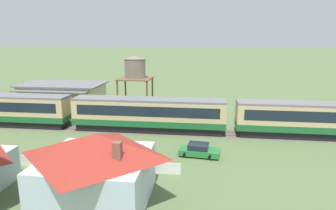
% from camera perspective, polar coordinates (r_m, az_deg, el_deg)
% --- Properties ---
extents(ground_plane, '(600.00, 600.00, 0.00)m').
position_cam_1_polar(ground_plane, '(39.23, 5.19, -4.92)').
color(ground_plane, '#566B42').
extents(passenger_train, '(61.38, 3.20, 4.28)m').
position_cam_1_polar(passenger_train, '(38.50, -3.29, -1.56)').
color(passenger_train, '#1E6033').
rests_on(passenger_train, ground_plane).
extents(railway_track, '(131.15, 3.60, 0.04)m').
position_cam_1_polar(railway_track, '(40.35, -10.27, -4.56)').
color(railway_track, '#665B51').
rests_on(railway_track, ground_plane).
extents(station_building, '(13.89, 9.32, 4.15)m').
position_cam_1_polar(station_building, '(54.62, -19.34, 1.77)').
color(station_building, beige).
rests_on(station_building, ground_plane).
extents(water_tower, '(5.25, 5.25, 8.98)m').
position_cam_1_polar(water_tower, '(49.02, -6.29, 6.86)').
color(water_tower, brown).
rests_on(water_tower, ground_plane).
extents(cottage_red_roof_3, '(8.11, 7.62, 5.27)m').
position_cam_1_polar(cottage_red_roof_3, '(22.80, -13.56, -11.45)').
color(cottage_red_roof_3, silver).
rests_on(cottage_red_roof_3, ground_plane).
extents(parked_car_green, '(4.29, 2.33, 1.29)m').
position_cam_1_polar(parked_car_green, '(31.20, 5.96, -8.56)').
color(parked_car_green, '#287A38').
rests_on(parked_car_green, ground_plane).
extents(parked_car_blue, '(2.30, 4.67, 1.19)m').
position_cam_1_polar(parked_car_blue, '(30.28, -7.87, -9.35)').
color(parked_car_blue, '#284CA8').
rests_on(parked_car_blue, ground_plane).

